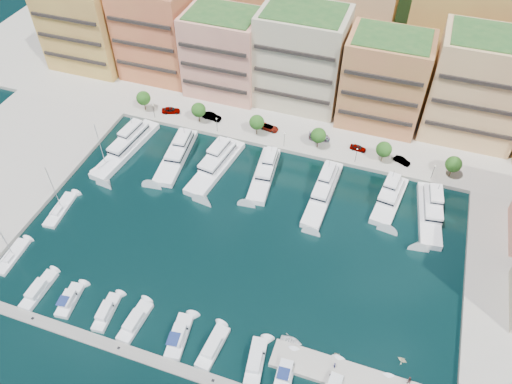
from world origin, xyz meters
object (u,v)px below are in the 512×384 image
yacht_6 (430,211)px  car_1 (212,117)px  cruiser_1 (69,300)px  tender_0 (291,342)px  tree_5 (454,164)px  car_2 (269,128)px  yacht_0 (128,146)px  yacht_5 (390,197)px  sailboat_0 (12,257)px  yacht_4 (324,190)px  tree_2 (257,122)px  cruiser_7 (285,371)px  tree_4 (384,149)px  tender_3 (402,360)px  cruiser_3 (135,322)px  car_3 (319,137)px  car_5 (402,161)px  lamppost_2 (284,137)px  yacht_2 (217,164)px  sailboat_2 (105,166)px  person_1 (409,380)px  tree_3 (318,135)px  cruiser_5 (213,347)px  tree_0 (143,98)px  sailboat_1 (60,210)px  tender_1 (337,355)px  lamppost_1 (217,123)px  person_0 (335,365)px  tree_1 (199,110)px  cruiser_0 (39,290)px  yacht_1 (177,154)px  lamppost_4 (434,170)px  cruiser_6 (256,362)px  car_4 (358,148)px  lamppost_3 (357,153)px  cruiser_4 (179,336)px  car_0 (171,110)px  cruiser_2 (106,312)px

yacht_6 → car_1: 59.96m
cruiser_1 → tender_0: bearing=7.6°
tree_5 → car_2: size_ratio=1.17×
yacht_0 → yacht_5: size_ratio=1.46×
yacht_6 → sailboat_0: 89.01m
yacht_4 → car_1: size_ratio=4.31×
tree_2 → cruiser_7: (25.10, -58.10, -4.17)m
tree_4 → tender_0: (-7.53, -52.46, -4.33)m
yacht_4 → tender_3: (22.51, -35.05, -0.65)m
yacht_6 → car_2: bearing=159.5°
cruiser_3 → car_3: 64.24m
car_5 → tree_2: bearing=114.6°
lamppost_2 → yacht_2: size_ratio=0.20×
sailboat_2 → person_1: size_ratio=7.10×
yacht_2 → tender_3: bearing=-35.8°
tree_3 → tree_4: (16.00, 0.00, 0.00)m
cruiser_5 → car_1: bearing=112.6°
tree_0 → sailboat_1: sailboat_1 is taller
yacht_4 → person_1: (23.77, -39.06, 0.84)m
car_1 → car_5: car_1 is taller
tree_2 → tender_1: 61.85m
tree_0 → tree_5: bearing=0.0°
lamppost_1 → person_0: lamppost_1 is taller
tree_4 → lamppost_1: tree_4 is taller
yacht_5 → sailboat_2: (-66.80, -11.16, -0.89)m
tree_1 → car_1: (2.70, 2.02, -2.91)m
tree_3 → car_3: size_ratio=1.05×
tree_3 → cruiser_0: (-40.52, -58.10, -4.20)m
yacht_1 → sailboat_0: sailboat_0 is taller
tree_3 → car_2: size_ratio=1.17×
lamppost_1 → lamppost_4: (54.00, 0.00, 0.00)m
lamppost_4 → yacht_5: size_ratio=0.26×
person_1 → car_3: bearing=-84.8°
cruiser_5 → yacht_5: bearing=62.5°
yacht_5 → cruiser_6: size_ratio=1.81×
car_4 → lamppost_3: bearing=-172.3°
tree_1 → cruiser_7: tree_1 is taller
yacht_2 → tender_3: 60.46m
lamppost_2 → cruiser_5: size_ratio=0.47×
yacht_5 → cruiser_3: 60.92m
tree_0 → sailboat_2: bearing=-87.4°
cruiser_4 → tender_1: size_ratio=6.78×
sailboat_1 → car_1: bearing=64.3°
tree_4 → car_0: size_ratio=1.17×
tree_2 → car_3: (15.72, 3.14, -2.96)m
car_1 → cruiser_5: bearing=-151.9°
car_4 → tender_1: bearing=-167.5°
cruiser_6 → cruiser_2: bearing=180.0°
tree_5 → cruiser_3: (-51.68, -58.09, -4.20)m
cruiser_7 → sailboat_1: sailboat_1 is taller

